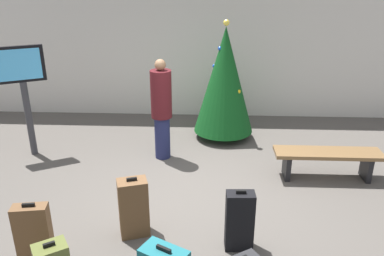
{
  "coord_description": "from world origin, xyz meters",
  "views": [
    {
      "loc": [
        0.35,
        -4.95,
        3.12
      ],
      "look_at": [
        0.07,
        0.62,
        0.9
      ],
      "focal_mm": 35.87,
      "sensor_mm": 36.0,
      "label": 1
    }
  ],
  "objects_px": {
    "flight_info_kiosk": "(23,82)",
    "holiday_tree": "(225,81)",
    "suitcase_0": "(134,208)",
    "waiting_bench": "(328,158)",
    "traveller_0": "(162,108)",
    "suitcase_4": "(240,221)",
    "suitcase_7": "(33,233)"
  },
  "relations": [
    {
      "from": "waiting_bench",
      "to": "suitcase_4",
      "type": "height_order",
      "value": "suitcase_4"
    },
    {
      "from": "traveller_0",
      "to": "flight_info_kiosk",
      "type": "bearing_deg",
      "value": 179.52
    },
    {
      "from": "holiday_tree",
      "to": "traveller_0",
      "type": "height_order",
      "value": "holiday_tree"
    },
    {
      "from": "suitcase_7",
      "to": "traveller_0",
      "type": "bearing_deg",
      "value": 67.5
    },
    {
      "from": "waiting_bench",
      "to": "suitcase_7",
      "type": "relative_size",
      "value": 2.27
    },
    {
      "from": "waiting_bench",
      "to": "traveller_0",
      "type": "xyz_separation_m",
      "value": [
        -2.78,
        0.65,
        0.59
      ]
    },
    {
      "from": "holiday_tree",
      "to": "suitcase_4",
      "type": "distance_m",
      "value": 3.58
    },
    {
      "from": "suitcase_0",
      "to": "suitcase_7",
      "type": "bearing_deg",
      "value": -153.83
    },
    {
      "from": "flight_info_kiosk",
      "to": "waiting_bench",
      "type": "height_order",
      "value": "flight_info_kiosk"
    },
    {
      "from": "suitcase_4",
      "to": "suitcase_7",
      "type": "xyz_separation_m",
      "value": [
        -2.39,
        -0.31,
        -0.02
      ]
    },
    {
      "from": "holiday_tree",
      "to": "suitcase_0",
      "type": "relative_size",
      "value": 2.89
    },
    {
      "from": "flight_info_kiosk",
      "to": "suitcase_4",
      "type": "relative_size",
      "value": 2.5
    },
    {
      "from": "flight_info_kiosk",
      "to": "suitcase_0",
      "type": "height_order",
      "value": "flight_info_kiosk"
    },
    {
      "from": "holiday_tree",
      "to": "flight_info_kiosk",
      "type": "relative_size",
      "value": 1.18
    },
    {
      "from": "traveller_0",
      "to": "suitcase_7",
      "type": "bearing_deg",
      "value": -112.5
    },
    {
      "from": "waiting_bench",
      "to": "suitcase_0",
      "type": "xyz_separation_m",
      "value": [
        -2.87,
        -1.62,
        0.02
      ]
    },
    {
      "from": "suitcase_0",
      "to": "suitcase_4",
      "type": "relative_size",
      "value": 1.02
    },
    {
      "from": "flight_info_kiosk",
      "to": "suitcase_4",
      "type": "distance_m",
      "value": 4.55
    },
    {
      "from": "holiday_tree",
      "to": "suitcase_4",
      "type": "xyz_separation_m",
      "value": [
        0.1,
        -3.48,
        -0.82
      ]
    },
    {
      "from": "traveller_0",
      "to": "suitcase_0",
      "type": "height_order",
      "value": "traveller_0"
    },
    {
      "from": "suitcase_0",
      "to": "flight_info_kiosk",
      "type": "bearing_deg",
      "value": 135.6
    },
    {
      "from": "waiting_bench",
      "to": "suitcase_0",
      "type": "distance_m",
      "value": 3.29
    },
    {
      "from": "suitcase_0",
      "to": "suitcase_7",
      "type": "xyz_separation_m",
      "value": [
        -1.07,
        -0.52,
        -0.03
      ]
    },
    {
      "from": "holiday_tree",
      "to": "flight_info_kiosk",
      "type": "distance_m",
      "value": 3.7
    },
    {
      "from": "suitcase_7",
      "to": "waiting_bench",
      "type": "bearing_deg",
      "value": 28.59
    },
    {
      "from": "flight_info_kiosk",
      "to": "holiday_tree",
      "type": "bearing_deg",
      "value": 15.39
    },
    {
      "from": "flight_info_kiosk",
      "to": "suitcase_0",
      "type": "bearing_deg",
      "value": -44.4
    },
    {
      "from": "holiday_tree",
      "to": "waiting_bench",
      "type": "relative_size",
      "value": 1.38
    },
    {
      "from": "holiday_tree",
      "to": "suitcase_0",
      "type": "height_order",
      "value": "holiday_tree"
    },
    {
      "from": "suitcase_4",
      "to": "suitcase_7",
      "type": "relative_size",
      "value": 1.06
    },
    {
      "from": "flight_info_kiosk",
      "to": "suitcase_0",
      "type": "distance_m",
      "value": 3.43
    },
    {
      "from": "suitcase_7",
      "to": "flight_info_kiosk",
      "type": "bearing_deg",
      "value": 114.36
    }
  ]
}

